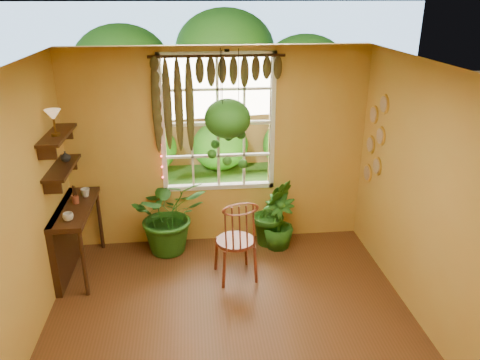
{
  "coord_description": "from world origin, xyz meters",
  "views": [
    {
      "loc": [
        -0.35,
        -3.72,
        3.31
      ],
      "look_at": [
        0.17,
        1.15,
        1.34
      ],
      "focal_mm": 35.0,
      "sensor_mm": 36.0,
      "label": 1
    }
  ],
  "objects_px": {
    "counter_ledge": "(69,232)",
    "windsor_chair": "(236,252)",
    "hanging_basket": "(228,122)",
    "potted_plant_left": "(169,214)",
    "potted_plant_mid": "(272,212)"
  },
  "relations": [
    {
      "from": "windsor_chair",
      "to": "hanging_basket",
      "type": "bearing_deg",
      "value": 82.96
    },
    {
      "from": "potted_plant_mid",
      "to": "potted_plant_left",
      "type": "bearing_deg",
      "value": -178.54
    },
    {
      "from": "counter_ledge",
      "to": "windsor_chair",
      "type": "height_order",
      "value": "windsor_chair"
    },
    {
      "from": "counter_ledge",
      "to": "hanging_basket",
      "type": "bearing_deg",
      "value": 7.76
    },
    {
      "from": "potted_plant_left",
      "to": "hanging_basket",
      "type": "distance_m",
      "value": 1.5
    },
    {
      "from": "potted_plant_left",
      "to": "potted_plant_mid",
      "type": "height_order",
      "value": "potted_plant_left"
    },
    {
      "from": "hanging_basket",
      "to": "potted_plant_left",
      "type": "bearing_deg",
      "value": 171.76
    },
    {
      "from": "counter_ledge",
      "to": "hanging_basket",
      "type": "relative_size",
      "value": 0.82
    },
    {
      "from": "counter_ledge",
      "to": "hanging_basket",
      "type": "distance_m",
      "value": 2.39
    },
    {
      "from": "potted_plant_left",
      "to": "windsor_chair",
      "type": "bearing_deg",
      "value": -42.75
    },
    {
      "from": "counter_ledge",
      "to": "potted_plant_left",
      "type": "relative_size",
      "value": 1.1
    },
    {
      "from": "potted_plant_mid",
      "to": "hanging_basket",
      "type": "xyz_separation_m",
      "value": [
        -0.62,
        -0.15,
        1.33
      ]
    },
    {
      "from": "potted_plant_left",
      "to": "potted_plant_mid",
      "type": "relative_size",
      "value": 1.11
    },
    {
      "from": "counter_ledge",
      "to": "windsor_chair",
      "type": "distance_m",
      "value": 2.09
    },
    {
      "from": "potted_plant_mid",
      "to": "windsor_chair",
      "type": "bearing_deg",
      "value": -126.1
    }
  ]
}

